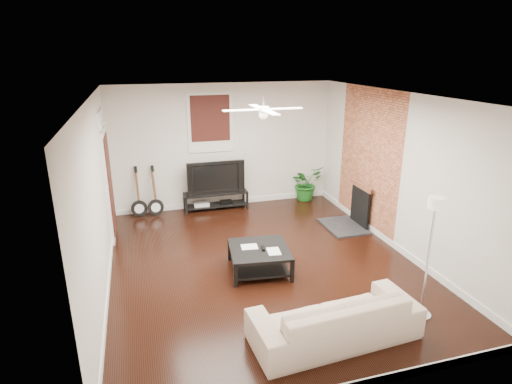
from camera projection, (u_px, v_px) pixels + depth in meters
room at (263, 185)px, 6.70m from camera, size 5.01×6.01×2.81m
brick_accent at (368, 160)px, 8.27m from camera, size 0.02×2.20×2.80m
fireplace at (352, 206)px, 8.49m from camera, size 0.80×1.10×0.92m
window_back at (210, 123)px, 9.15m from camera, size 1.00×0.06×1.30m
door_left at (108, 174)px, 7.83m from camera, size 0.08×1.00×2.50m
tv_stand at (216, 201)px, 9.54m from camera, size 1.44×0.38×0.40m
tv at (215, 176)px, 9.38m from camera, size 1.29×0.17×0.74m
coffee_table at (259, 259)px, 6.84m from camera, size 1.05×1.05×0.40m
sofa at (335, 317)px, 5.18m from camera, size 2.16×0.96×0.62m
floor_lamp at (428, 259)px, 5.45m from camera, size 0.30×0.30×1.72m
potted_plant at (306, 183)px, 10.10m from camera, size 0.94×0.88×0.84m
guitar_left at (138, 193)px, 8.96m from camera, size 0.37×0.27×1.12m
guitar_right at (154, 192)px, 9.02m from camera, size 0.39×0.30×1.12m
ceiling_fan at (263, 109)px, 6.32m from camera, size 1.24×1.24×0.32m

